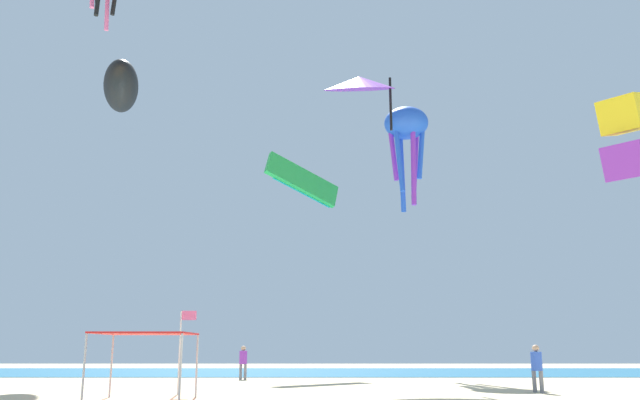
{
  "coord_description": "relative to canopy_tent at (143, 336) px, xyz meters",
  "views": [
    {
      "loc": [
        -0.53,
        -20.51,
        1.67
      ],
      "look_at": [
        -0.41,
        9.89,
        8.57
      ],
      "focal_mm": 36.78,
      "sensor_mm": 36.0,
      "label": 1
    }
  ],
  "objects": [
    {
      "name": "canopy_tent",
      "position": [
        0.0,
        0.0,
        0.0
      ],
      "size": [
        3.09,
        2.82,
        2.19
      ],
      "color": "#B2B2B7",
      "rests_on": "ground"
    },
    {
      "name": "person_leftmost",
      "position": [
        1.59,
        14.96,
        -1.02
      ],
      "size": [
        0.43,
        0.43,
        1.81
      ],
      "rotation": [
        0.0,
        0.0,
        5.72
      ],
      "color": "slate",
      "rests_on": "ground"
    },
    {
      "name": "kite_inflatable_black",
      "position": [
        -6.35,
        15.16,
        15.24
      ],
      "size": [
        4.39,
        7.46,
        2.82
      ],
      "rotation": [
        0.0,
        0.0,
        1.86
      ],
      "color": "black"
    },
    {
      "name": "person_near_tent",
      "position": [
        14.3,
        3.84,
        -1.02
      ],
      "size": [
        0.43,
        0.43,
        1.81
      ],
      "rotation": [
        0.0,
        0.0,
        2.2
      ],
      "color": "slate",
      "rests_on": "ground"
    },
    {
      "name": "kite_octopus_blue",
      "position": [
        11.69,
        19.55,
        14.08
      ],
      "size": [
        3.53,
        3.53,
        6.99
      ],
      "rotation": [
        0.0,
        0.0,
        6.06
      ],
      "color": "blue"
    },
    {
      "name": "kite_delta_purple",
      "position": [
        8.23,
        14.47,
        15.2
      ],
      "size": [
        4.66,
        4.68,
        4.17
      ],
      "rotation": [
        0.0,
        0.0,
        3.06
      ],
      "color": "purple"
    },
    {
      "name": "kite_parafoil_green",
      "position": [
        4.65,
        20.68,
        10.72
      ],
      "size": [
        5.01,
        3.39,
        3.49
      ],
      "rotation": [
        0.0,
        0.0,
        0.5
      ],
      "color": "green"
    },
    {
      "name": "ocean_strip",
      "position": [
        6.39,
        26.36,
        -2.07
      ],
      "size": [
        110.0,
        18.32,
        0.03
      ],
      "primitive_type": "cube",
      "color": "#1E6B93",
      "rests_on": "ground"
    },
    {
      "name": "kite_box_yellow",
      "position": [
        17.87,
        1.95,
        7.64
      ],
      "size": [
        2.38,
        2.36,
        3.57
      ],
      "rotation": [
        0.0,
        0.0,
        2.3
      ],
      "color": "yellow"
    },
    {
      "name": "banner_flag",
      "position": [
        0.65,
        2.82,
        -0.2
      ],
      "size": [
        0.61,
        0.06,
        3.07
      ],
      "color": "silver",
      "rests_on": "ground"
    }
  ]
}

